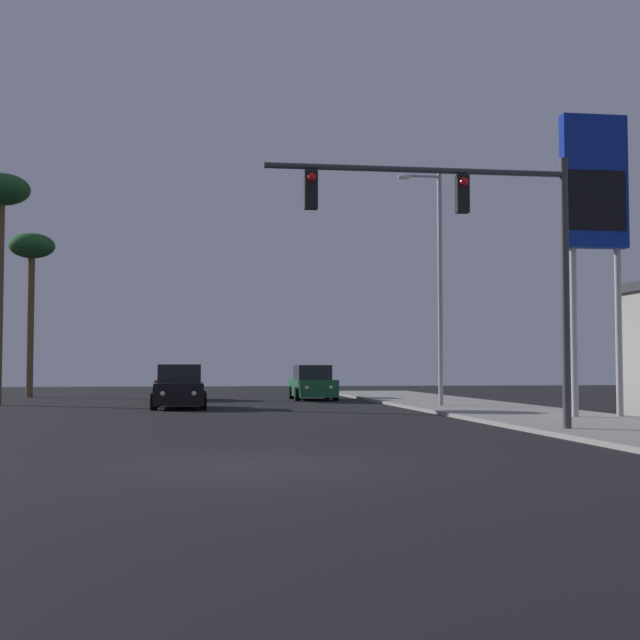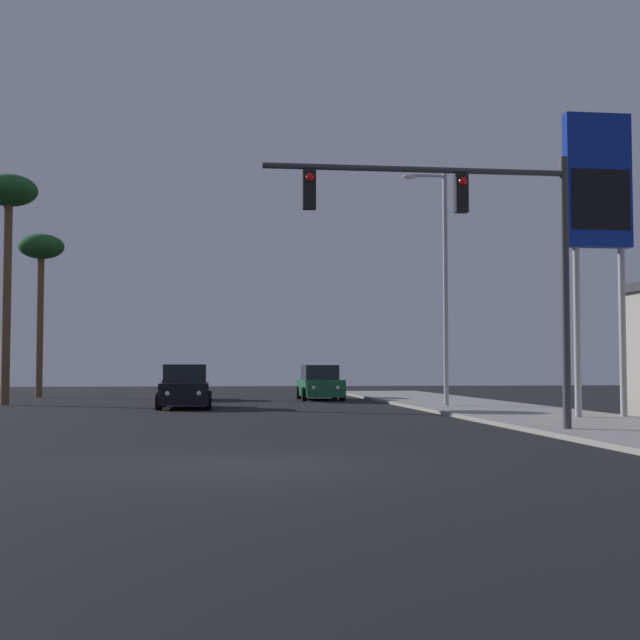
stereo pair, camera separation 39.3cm
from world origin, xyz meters
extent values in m
plane|color=black|center=(0.00, 0.00, 0.00)|extent=(120.00, 120.00, 0.00)
cube|color=gray|center=(9.50, 10.00, 0.06)|extent=(5.00, 60.00, 0.12)
cube|color=#195933|center=(4.65, 28.32, 0.58)|extent=(1.91, 4.25, 0.80)
cube|color=black|center=(4.65, 28.47, 1.33)|extent=(1.65, 2.04, 0.70)
cylinder|color=black|center=(3.75, 27.02, 0.32)|extent=(0.24, 0.64, 0.64)
cylinder|color=black|center=(5.55, 27.02, 0.32)|extent=(0.24, 0.64, 0.64)
cylinder|color=black|center=(3.75, 29.62, 0.32)|extent=(0.24, 0.64, 0.64)
cylinder|color=black|center=(5.55, 29.62, 0.32)|extent=(0.24, 0.64, 0.64)
sphere|color=#F2EACC|center=(4.09, 26.20, 0.63)|extent=(0.18, 0.18, 0.18)
sphere|color=#F2EACC|center=(5.21, 26.20, 0.63)|extent=(0.18, 0.18, 0.18)
cube|color=black|center=(-1.58, 20.04, 0.58)|extent=(1.82, 4.21, 0.80)
cube|color=black|center=(-1.58, 20.19, 1.33)|extent=(1.61, 2.01, 0.70)
cylinder|color=black|center=(-2.48, 18.74, 0.32)|extent=(0.24, 0.64, 0.64)
cylinder|color=black|center=(-0.68, 18.74, 0.32)|extent=(0.24, 0.64, 0.64)
cylinder|color=black|center=(-2.48, 21.34, 0.32)|extent=(0.24, 0.64, 0.64)
cylinder|color=black|center=(-0.68, 21.34, 0.32)|extent=(0.24, 0.64, 0.64)
sphere|color=#F2EACC|center=(-2.14, 17.92, 0.63)|extent=(0.18, 0.18, 0.18)
sphere|color=#F2EACC|center=(-1.02, 17.92, 0.63)|extent=(0.18, 0.18, 0.18)
cube|color=maroon|center=(-1.91, 28.88, 0.58)|extent=(1.83, 4.21, 0.80)
cube|color=black|center=(-1.91, 29.03, 1.33)|extent=(1.61, 2.01, 0.70)
cylinder|color=black|center=(-2.81, 27.58, 0.32)|extent=(0.24, 0.64, 0.64)
cylinder|color=black|center=(-1.01, 27.58, 0.32)|extent=(0.24, 0.64, 0.64)
cylinder|color=black|center=(-2.81, 30.18, 0.32)|extent=(0.24, 0.64, 0.64)
cylinder|color=black|center=(-1.01, 30.18, 0.32)|extent=(0.24, 0.64, 0.64)
sphere|color=#F2EACC|center=(-2.47, 26.76, 0.63)|extent=(0.18, 0.18, 0.18)
sphere|color=#F2EACC|center=(-1.36, 26.76, 0.63)|extent=(0.18, 0.18, 0.18)
cylinder|color=#38383D|center=(7.80, 5.81, 3.37)|extent=(0.20, 0.20, 6.50)
cylinder|color=#38383D|center=(4.18, 5.81, 6.22)|extent=(7.24, 0.14, 0.14)
cube|color=black|center=(5.26, 5.81, 5.67)|extent=(0.30, 0.24, 0.90)
sphere|color=red|center=(5.26, 5.67, 5.94)|extent=(0.20, 0.20, 0.20)
cube|color=black|center=(1.65, 5.81, 5.67)|extent=(0.30, 0.24, 0.90)
sphere|color=red|center=(1.65, 5.67, 5.94)|extent=(0.20, 0.20, 0.20)
cylinder|color=#99999E|center=(8.36, 18.82, 4.62)|extent=(0.18, 0.18, 9.00)
cylinder|color=#99999E|center=(7.66, 18.82, 8.97)|extent=(1.40, 0.10, 0.10)
ellipsoid|color=silver|center=(6.96, 18.82, 8.92)|extent=(0.50, 0.24, 0.20)
cylinder|color=#99999E|center=(10.10, 10.54, 2.62)|extent=(0.20, 0.20, 5.00)
cylinder|color=#99999E|center=(11.50, 10.54, 2.62)|extent=(0.20, 0.20, 5.00)
cube|color=navy|center=(10.80, 10.54, 7.12)|extent=(2.00, 0.40, 4.00)
cube|color=black|center=(10.80, 10.33, 6.52)|extent=(1.80, 0.03, 1.80)
cylinder|color=brown|center=(-9.61, 34.00, 3.76)|extent=(0.36, 0.36, 7.52)
ellipsoid|color=#1E5123|center=(-9.61, 34.00, 8.00)|extent=(2.40, 2.40, 1.32)
ellipsoid|color=#1E5123|center=(-9.11, 24.00, 9.03)|extent=(2.40, 2.40, 1.32)
camera|label=1|loc=(-0.97, -14.42, 1.57)|focal=50.00mm
camera|label=2|loc=(-0.58, -14.47, 1.57)|focal=50.00mm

